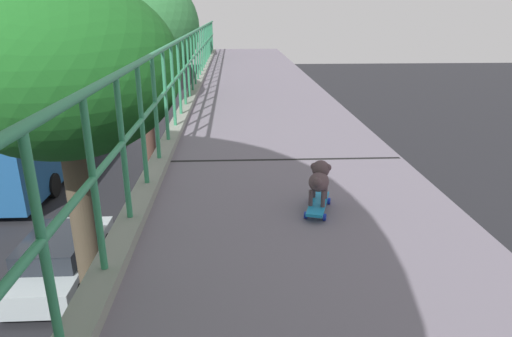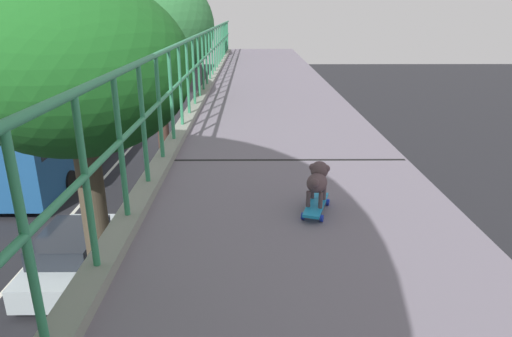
% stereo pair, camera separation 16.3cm
% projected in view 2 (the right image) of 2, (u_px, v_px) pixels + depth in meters
% --- Properties ---
extents(overpass_deck, '(2.82, 34.87, 0.48)m').
position_uv_depth(overpass_deck, '(303.00, 275.00, 3.30)').
color(overpass_deck, slate).
rests_on(overpass_deck, bridge_pier).
extents(green_railing, '(0.20, 33.13, 1.21)m').
position_uv_depth(green_railing, '(111.00, 211.00, 3.11)').
color(green_railing, gray).
rests_on(green_railing, overpass_deck).
extents(car_silver_fifth, '(1.92, 4.25, 1.36)m').
position_uv_depth(car_silver_fifth, '(74.00, 253.00, 12.44)').
color(car_silver_fifth, '#ABB8BD').
rests_on(car_silver_fifth, ground).
extents(city_bus, '(2.61, 11.29, 3.41)m').
position_uv_depth(city_bus, '(66.00, 128.00, 20.50)').
color(city_bus, '#1C4D84').
rests_on(city_bus, ground).
extents(roadside_tree_mid, '(4.32, 4.32, 7.71)m').
position_uv_depth(roadside_tree_mid, '(76.00, 72.00, 8.25)').
color(roadside_tree_mid, '#4B4131').
rests_on(roadside_tree_mid, ground).
extents(roadside_tree_far, '(4.09, 4.09, 8.41)m').
position_uv_depth(roadside_tree_far, '(156.00, 29.00, 15.56)').
color(roadside_tree_far, '#4A3229').
rests_on(roadside_tree_far, ground).
extents(toy_skateboard, '(0.29, 0.53, 0.08)m').
position_uv_depth(toy_skateboard, '(316.00, 205.00, 3.76)').
color(toy_skateboard, '#1D8CC5').
rests_on(toy_skateboard, overpass_deck).
extents(small_dog, '(0.24, 0.37, 0.33)m').
position_uv_depth(small_dog, '(318.00, 179.00, 3.72)').
color(small_dog, '#513E43').
rests_on(small_dog, toy_skateboard).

